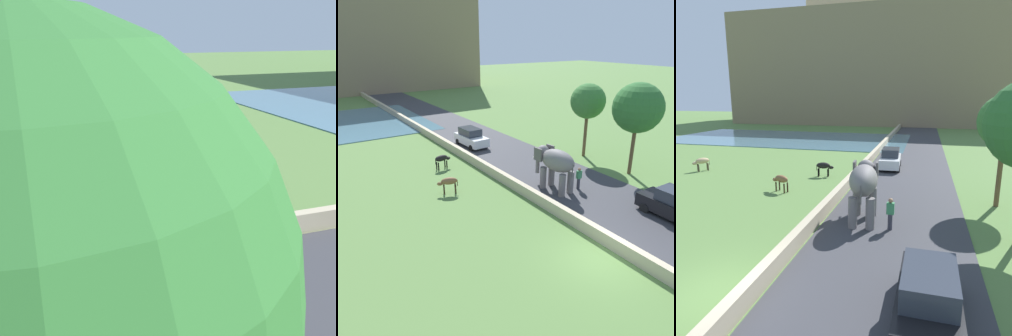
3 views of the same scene
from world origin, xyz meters
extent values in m
plane|color=#567A3D|center=(0.00, 0.00, 0.00)|extent=(220.00, 220.00, 0.00)
cube|color=#38383D|center=(5.00, 20.00, 0.03)|extent=(7.00, 120.00, 0.06)
cube|color=tan|center=(1.20, 18.00, 0.36)|extent=(0.40, 110.00, 0.73)
cube|color=slate|center=(-14.00, 35.99, 0.04)|extent=(36.00, 18.00, 0.08)
cube|color=#897556|center=(-6.00, 71.56, 12.18)|extent=(64.00, 28.00, 24.36)
cube|color=#D6BC89|center=(-6.00, 71.56, 27.36)|extent=(33.23, 8.00, 6.00)
cylinder|color=#D6BC89|center=(-20.12, 71.56, 27.84)|extent=(4.25, 4.25, 6.95)
cylinder|color=#D6BC89|center=(-13.06, 71.56, 27.18)|extent=(3.77, 3.77, 5.64)
cylinder|color=#D6BC89|center=(-6.00, 71.56, 27.33)|extent=(4.34, 4.34, 5.94)
ellipsoid|color=slate|center=(3.42, 7.01, 2.24)|extent=(1.66, 2.83, 1.50)
cylinder|color=slate|center=(2.92, 7.84, 0.80)|extent=(0.44, 0.44, 1.60)
cylinder|color=slate|center=(3.76, 7.92, 0.80)|extent=(0.44, 0.44, 1.60)
cylinder|color=slate|center=(3.09, 6.09, 0.80)|extent=(0.44, 0.44, 1.60)
cylinder|color=slate|center=(3.93, 6.18, 0.80)|extent=(0.44, 0.44, 1.60)
ellipsoid|color=slate|center=(3.28, 8.42, 2.42)|extent=(1.08, 0.99, 1.10)
cube|color=#504C4C|center=(2.70, 8.22, 2.46)|extent=(0.19, 0.71, 0.90)
cube|color=#504C4C|center=(3.89, 8.34, 2.46)|extent=(0.19, 0.71, 0.90)
cylinder|color=slate|center=(3.24, 8.89, 1.54)|extent=(0.28, 0.28, 1.50)
cone|color=silver|center=(3.02, 8.80, 1.99)|extent=(0.17, 0.57, 0.17)
cone|color=silver|center=(3.46, 8.84, 1.99)|extent=(0.17, 0.57, 0.17)
cylinder|color=#504C4C|center=(3.56, 5.69, 1.89)|extent=(0.08, 0.08, 0.90)
cylinder|color=#33333D|center=(4.87, 6.33, 0.42)|extent=(0.22, 0.22, 0.85)
cube|color=#388451|center=(4.87, 6.33, 1.13)|extent=(0.36, 0.22, 0.56)
sphere|color=#997051|center=(4.87, 6.33, 1.52)|extent=(0.22, 0.22, 0.22)
cube|color=black|center=(6.58, 0.35, 0.70)|extent=(1.75, 4.02, 0.80)
cube|color=#2D333D|center=(6.57, 0.15, 1.45)|extent=(1.47, 2.22, 0.70)
cylinder|color=black|center=(5.78, 1.66, 0.30)|extent=(0.19, 0.60, 0.60)
cylinder|color=black|center=(7.40, 1.64, 0.30)|extent=(0.19, 0.60, 0.60)
cube|color=white|center=(3.42, 19.42, 0.70)|extent=(1.87, 4.07, 0.80)
cube|color=#2D333D|center=(3.42, 19.62, 1.45)|extent=(1.54, 2.26, 0.70)
cylinder|color=black|center=(4.29, 18.16, 0.30)|extent=(0.20, 0.61, 0.60)
cylinder|color=black|center=(2.67, 18.09, 0.30)|extent=(0.20, 0.61, 0.60)
cylinder|color=black|center=(4.18, 20.75, 0.30)|extent=(0.20, 0.61, 0.60)
cylinder|color=black|center=(2.56, 20.69, 0.30)|extent=(0.20, 0.61, 0.60)
ellipsoid|color=tan|center=(-12.08, 14.56, 0.90)|extent=(1.01, 1.15, 0.50)
cylinder|color=#493D2C|center=(-12.19, 14.16, 0.33)|extent=(0.10, 0.10, 0.65)
cylinder|color=#493D2C|center=(-12.44, 14.34, 0.33)|extent=(0.10, 0.10, 0.65)
cylinder|color=#493D2C|center=(-11.73, 14.78, 0.33)|extent=(0.10, 0.10, 0.65)
cylinder|color=#493D2C|center=(-11.98, 14.96, 0.33)|extent=(0.10, 0.10, 0.65)
ellipsoid|color=tan|center=(-12.46, 14.05, 0.75)|extent=(0.43, 0.46, 0.26)
cone|color=beige|center=(-12.39, 14.00, 0.92)|extent=(0.04, 0.04, 0.12)
cone|color=beige|center=(-12.53, 14.11, 0.92)|extent=(0.04, 0.04, 0.12)
cylinder|color=#493D2C|center=(-11.76, 14.99, 0.70)|extent=(0.04, 0.04, 0.45)
ellipsoid|color=brown|center=(-2.88, 10.76, 0.90)|extent=(1.18, 0.80, 0.50)
cylinder|color=#302014|center=(-3.29, 10.75, 0.33)|extent=(0.10, 0.10, 0.65)
cylinder|color=#302014|center=(-3.18, 11.04, 0.33)|extent=(0.10, 0.10, 0.65)
cylinder|color=#302014|center=(-2.57, 10.48, 0.33)|extent=(0.10, 0.10, 0.65)
cylinder|color=#302014|center=(-2.46, 10.77, 0.33)|extent=(0.10, 0.10, 0.65)
ellipsoid|color=brown|center=(-3.47, 10.98, 0.75)|extent=(0.46, 0.37, 0.26)
cone|color=beige|center=(-3.50, 10.90, 0.92)|extent=(0.04, 0.04, 0.12)
cone|color=beige|center=(-3.44, 11.07, 0.92)|extent=(0.04, 0.04, 0.12)
cylinder|color=#302014|center=(-2.37, 10.57, 0.70)|extent=(0.04, 0.04, 0.45)
ellipsoid|color=black|center=(-1.46, 15.38, 0.90)|extent=(1.15, 0.58, 0.50)
cylinder|color=black|center=(-1.10, 15.58, 0.33)|extent=(0.10, 0.10, 0.65)
cylinder|color=black|center=(-1.06, 15.28, 0.33)|extent=(0.10, 0.10, 0.65)
cylinder|color=black|center=(-1.86, 15.48, 0.33)|extent=(0.10, 0.10, 0.65)
cylinder|color=black|center=(-1.82, 15.17, 0.33)|extent=(0.10, 0.10, 0.65)
ellipsoid|color=black|center=(-0.84, 15.46, 0.75)|extent=(0.43, 0.29, 0.26)
cone|color=beige|center=(-0.85, 15.55, 0.92)|extent=(0.04, 0.04, 0.12)
cone|color=beige|center=(-0.82, 15.37, 0.92)|extent=(0.04, 0.04, 0.12)
cylinder|color=black|center=(-2.00, 15.31, 0.70)|extent=(0.04, 0.04, 0.45)
cylinder|color=brown|center=(10.50, 11.33, 1.94)|extent=(0.28, 0.28, 3.88)
sphere|color=#387033|center=(10.50, 11.33, 4.92)|extent=(2.98, 2.98, 2.98)
camera|label=1|loc=(13.29, 6.23, 6.83)|focal=48.70mm
camera|label=2|loc=(-11.31, -8.94, 9.97)|focal=36.23mm
camera|label=3|loc=(6.23, -7.59, 6.27)|focal=33.23mm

